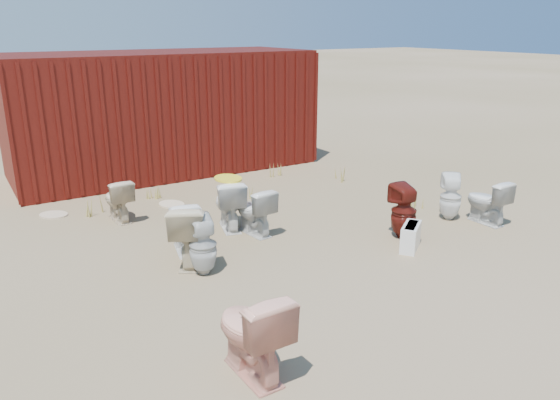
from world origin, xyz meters
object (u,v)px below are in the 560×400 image
toilet_front_a (183,226)px  toilet_back_beige_right (189,233)px  shipping_container (163,112)px  toilet_back_beige_left (118,200)px  toilet_back_e (451,197)px  toilet_front_pink (251,332)px  toilet_back_a (203,245)px  toilet_front_maroon (404,211)px  toilet_front_c (254,211)px  toilet_front_e (487,201)px  loose_tank (411,237)px  toilet_back_yellowlid (229,204)px

toilet_front_a → toilet_back_beige_right: toilet_back_beige_right is taller
shipping_container → toilet_back_beige_left: bearing=-123.2°
toilet_back_beige_left → toilet_back_e: bearing=147.0°
shipping_container → toilet_back_beige_left: shipping_container is taller
toilet_front_pink → toilet_back_a: toilet_front_pink is taller
shipping_container → toilet_front_maroon: (1.47, -5.55, -0.81)m
toilet_front_c → toilet_back_e: toilet_back_e is taller
toilet_back_e → toilet_back_beige_left: bearing=10.0°
toilet_back_beige_right → toilet_back_beige_left: bearing=-51.5°
toilet_front_maroon → shipping_container: bearing=-70.1°
toilet_front_e → toilet_back_e: 0.54m
toilet_front_c → toilet_back_beige_right: toilet_back_beige_right is taller
loose_tank → toilet_front_c: bearing=97.8°
shipping_container → loose_tank: shipping_container is taller
toilet_front_a → toilet_back_beige_left: 1.70m
toilet_back_beige_right → shipping_container: bearing=-77.2°
toilet_front_maroon → loose_tank: 0.48m
toilet_back_beige_left → toilet_back_a: bearing=95.8°
toilet_front_maroon → loose_tank: bearing=66.0°
toilet_front_pink → toilet_front_c: (1.65, 2.92, -0.06)m
toilet_back_beige_left → loose_tank: (3.04, -3.22, -0.16)m
toilet_front_pink → toilet_back_a: 2.13m
toilet_front_pink → toilet_back_beige_left: bearing=-93.0°
toilet_front_maroon → toilet_back_yellowlid: toilet_front_maroon is taller
shipping_container → toilet_back_a: 5.42m
toilet_back_beige_right → toilet_back_e: 4.14m
toilet_front_pink → toilet_front_e: (4.90, 1.46, -0.07)m
toilet_back_a → toilet_back_beige_left: 2.48m
toilet_front_maroon → toilet_back_a: size_ratio=1.06×
toilet_back_beige_left → toilet_back_e: toilet_back_e is taller
toilet_back_yellowlid → toilet_back_e: size_ratio=1.05×
toilet_front_e → toilet_front_a: bearing=-18.5°
toilet_back_a → toilet_back_beige_right: toilet_back_beige_right is taller
toilet_back_beige_left → toilet_back_beige_right: 2.10m
toilet_front_pink → toilet_back_a: size_ratio=1.10×
shipping_container → toilet_front_a: bearing=-107.5°
toilet_front_pink → loose_tank: bearing=-158.8°
toilet_front_c → toilet_back_yellowlid: size_ratio=0.91×
toilet_back_a → toilet_back_yellowlid: bearing=-123.2°
shipping_container → loose_tank: size_ratio=12.00×
toilet_front_maroon → toilet_back_yellowlid: 2.54m
toilet_back_e → loose_tank: (-1.38, -0.56, -0.19)m
shipping_container → toilet_front_c: 4.41m
toilet_back_beige_left → shipping_container: bearing=-125.2°
toilet_back_a → toilet_back_beige_left: toilet_back_a is taller
toilet_front_pink → toilet_front_c: toilet_front_pink is taller
toilet_back_beige_left → loose_tank: toilet_back_beige_left is taller
toilet_front_a → toilet_front_maroon: bearing=170.0°
toilet_back_yellowlid → toilet_front_a: bearing=41.9°
shipping_container → toilet_back_a: size_ratio=8.04×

